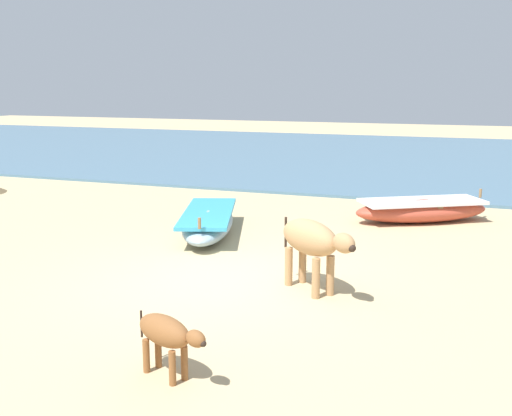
{
  "coord_description": "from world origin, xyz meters",
  "views": [
    {
      "loc": [
        3.72,
        -8.48,
        3.02
      ],
      "look_at": [
        -0.48,
        2.76,
        0.6
      ],
      "focal_mm": 43.28,
      "sensor_mm": 36.0,
      "label": 1
    }
  ],
  "objects_px": {
    "cow_adult_tan": "(312,241)",
    "calf_near_brown": "(167,334)",
    "fishing_boat_1": "(422,210)",
    "fishing_boat_0": "(208,222)"
  },
  "relations": [
    {
      "from": "fishing_boat_1",
      "to": "calf_near_brown",
      "type": "height_order",
      "value": "fishing_boat_1"
    },
    {
      "from": "fishing_boat_1",
      "to": "calf_near_brown",
      "type": "relative_size",
      "value": 3.16
    },
    {
      "from": "fishing_boat_0",
      "to": "calf_near_brown",
      "type": "xyz_separation_m",
      "value": [
        2.24,
        -5.86,
        0.22
      ]
    },
    {
      "from": "cow_adult_tan",
      "to": "calf_near_brown",
      "type": "distance_m",
      "value": 3.26
    },
    {
      "from": "fishing_boat_0",
      "to": "calf_near_brown",
      "type": "height_order",
      "value": "fishing_boat_0"
    },
    {
      "from": "fishing_boat_1",
      "to": "cow_adult_tan",
      "type": "bearing_deg",
      "value": -132.72
    },
    {
      "from": "fishing_boat_0",
      "to": "cow_adult_tan",
      "type": "distance_m",
      "value": 3.99
    },
    {
      "from": "fishing_boat_0",
      "to": "cow_adult_tan",
      "type": "xyz_separation_m",
      "value": [
        2.92,
        -2.68,
        0.51
      ]
    },
    {
      "from": "fishing_boat_1",
      "to": "cow_adult_tan",
      "type": "distance_m",
      "value": 5.53
    },
    {
      "from": "calf_near_brown",
      "to": "cow_adult_tan",
      "type": "bearing_deg",
      "value": 100.2
    }
  ]
}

